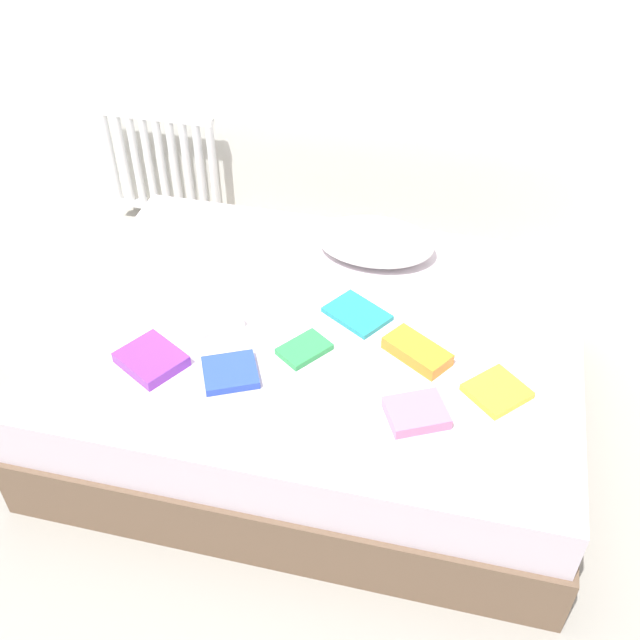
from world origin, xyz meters
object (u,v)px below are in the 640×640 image
Objects in this scene: textbook_green at (304,349)px; textbook_yellow at (497,391)px; textbook_teal at (357,314)px; pillow at (375,241)px; textbook_purple at (151,359)px; textbook_orange at (417,351)px; radiator at (162,164)px; textbook_blue at (230,372)px; textbook_pink at (416,413)px; textbook_white at (213,318)px; bed at (317,372)px.

textbook_yellow is at bearing -58.32° from textbook_green.
textbook_yellow is 0.80× the size of textbook_teal.
pillow is 1.07m from textbook_purple.
textbook_purple is (-0.92, -0.26, -0.00)m from textbook_orange.
textbook_blue is at bearing -59.20° from radiator.
pillow reaches higher than textbook_pink.
textbook_pink is at bearing -44.99° from radiator.
textbook_purple is 1.12× the size of textbook_pink.
textbook_pink is at bearing 23.13° from textbook_white.
textbook_purple is 1.18× the size of textbook_white.
textbook_green is 0.29m from textbook_blue.
textbook_green is at bearing -89.13° from textbook_teal.
pillow is at bearing 91.29° from textbook_white.
textbook_blue is at bearing 164.73° from textbook_green.
textbook_white is at bearing 95.53° from textbook_blue.
pillow is at bearing 75.41° from bed.
textbook_blue reaches higher than textbook_teal.
textbook_white is 1.03× the size of textbook_green.
textbook_white is (-0.52, -0.58, -0.05)m from pillow.
textbook_green is at bearing 50.19° from textbook_purple.
textbook_white is at bearing -147.42° from textbook_orange.
textbook_teal is (0.53, 0.17, -0.01)m from textbook_white.
radiator reaches higher than pillow.
textbook_pink reaches higher than bed.
textbook_blue is (-0.23, -0.34, 0.27)m from bed.
textbook_yellow is 0.93m from textbook_blue.
textbook_pink is 1.04× the size of textbook_yellow.
textbook_pink is 0.55m from textbook_teal.
bed is 11.14× the size of textbook_green.
bed is 0.76m from textbook_yellow.
textbook_green is at bearing 31.59° from textbook_white.
textbook_white is at bearing -144.26° from textbook_yellow.
radiator is at bearing 108.20° from textbook_pink.
radiator is at bearing 171.25° from textbook_teal.
textbook_pink is (0.82, -0.30, -0.00)m from textbook_white.
textbook_teal is (-0.29, 0.46, -0.01)m from textbook_pink.
textbook_white is (-0.78, 0.01, -0.00)m from textbook_orange.
textbook_green is at bearing 126.56° from textbook_pink.
textbook_purple is at bearing -114.81° from textbook_teal.
textbook_blue is at bearing -125.11° from textbook_orange.
textbook_yellow is at bearing 3.96° from textbook_teal.
radiator reaches higher than textbook_purple.
textbook_yellow is (0.25, 0.17, -0.01)m from textbook_pink.
radiator is 2.24m from textbook_pink.
textbook_white reaches higher than textbook_green.
textbook_green is at bearing -136.96° from textbook_orange.
radiator is at bearing 151.26° from pillow.
textbook_white is 1.00× the size of textbook_yellow.
textbook_yellow is at bearing 36.30° from textbook_white.
textbook_purple is at bearing 151.23° from textbook_pink.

